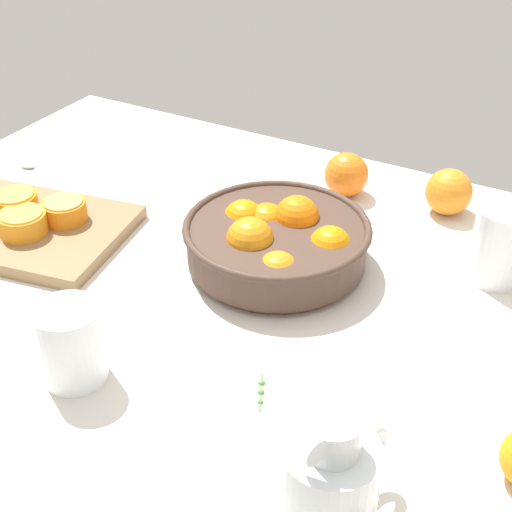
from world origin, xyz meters
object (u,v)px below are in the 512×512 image
at_px(spoon, 14,161).
at_px(loose_orange_2, 346,175).
at_px(orange_half_0, 16,204).
at_px(orange_half_1, 64,210).
at_px(juice_glass, 72,348).
at_px(cutting_board, 27,229).
at_px(orange_half_2, 23,223).
at_px(juice_pitcher, 329,485).
at_px(second_glass, 501,247).
at_px(loose_orange_3, 449,192).
at_px(fruit_bowl, 277,241).

bearing_deg(spoon, loose_orange_2, 17.77).
relative_size(orange_half_0, orange_half_1, 1.03).
xyz_separation_m(juice_glass, cutting_board, (-0.30, 0.22, -0.03)).
distance_m(orange_half_2, loose_orange_2, 0.56).
bearing_deg(juice_pitcher, cutting_board, 158.34).
bearing_deg(second_glass, orange_half_1, -161.95).
bearing_deg(spoon, juice_glass, -38.83).
relative_size(orange_half_0, loose_orange_2, 0.94).
bearing_deg(juice_pitcher, second_glass, 85.17).
bearing_deg(loose_orange_3, spoon, -164.34).
xyz_separation_m(second_glass, orange_half_0, (-0.74, -0.24, -0.01)).
relative_size(cutting_board, spoon, 2.02).
bearing_deg(cutting_board, juice_glass, -37.10).
xyz_separation_m(orange_half_2, loose_orange_2, (0.39, 0.41, -0.00)).
bearing_deg(cutting_board, loose_orange_2, 43.52).
distance_m(fruit_bowl, juice_glass, 0.36).
bearing_deg(loose_orange_3, juice_glass, -114.51).
xyz_separation_m(fruit_bowl, second_glass, (0.31, 0.13, 0.01)).
bearing_deg(juice_glass, second_glass, 49.31).
bearing_deg(fruit_bowl, loose_orange_2, 89.35).
height_order(cutting_board, orange_half_2, orange_half_2).
distance_m(fruit_bowl, orange_half_2, 0.41).
bearing_deg(spoon, juice_pitcher, -27.15).
relative_size(orange_half_0, loose_orange_3, 0.93).
bearing_deg(orange_half_0, fruit_bowl, 14.01).
relative_size(juice_pitcher, cutting_board, 0.48).
relative_size(juice_glass, orange_half_1, 1.47).
xyz_separation_m(juice_glass, loose_orange_3, (0.29, 0.63, -0.01)).
xyz_separation_m(cutting_board, orange_half_1, (0.05, 0.04, 0.03)).
bearing_deg(fruit_bowl, cutting_board, -163.16).
bearing_deg(orange_half_2, juice_glass, -35.92).
bearing_deg(second_glass, orange_half_0, -161.89).
xyz_separation_m(orange_half_2, spoon, (-0.23, 0.21, -0.04)).
bearing_deg(orange_half_2, cutting_board, 129.01).
distance_m(loose_orange_2, spoon, 0.65).
distance_m(juice_glass, cutting_board, 0.37).
height_order(juice_pitcher, orange_half_1, juice_pitcher).
relative_size(cutting_board, orange_half_1, 4.42).
bearing_deg(spoon, second_glass, 4.28).
distance_m(juice_pitcher, cutting_board, 0.72).
distance_m(orange_half_0, loose_orange_3, 0.73).
distance_m(second_glass, cutting_board, 0.75).
distance_m(fruit_bowl, loose_orange_2, 0.26).
bearing_deg(juice_pitcher, orange_half_0, 158.28).
height_order(orange_half_2, loose_orange_3, loose_orange_3).
bearing_deg(orange_half_2, orange_half_1, 63.98).
height_order(cutting_board, spoon, cutting_board).
distance_m(second_glass, loose_orange_2, 0.33).
height_order(orange_half_0, orange_half_1, orange_half_0).
relative_size(juice_pitcher, orange_half_0, 2.06).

